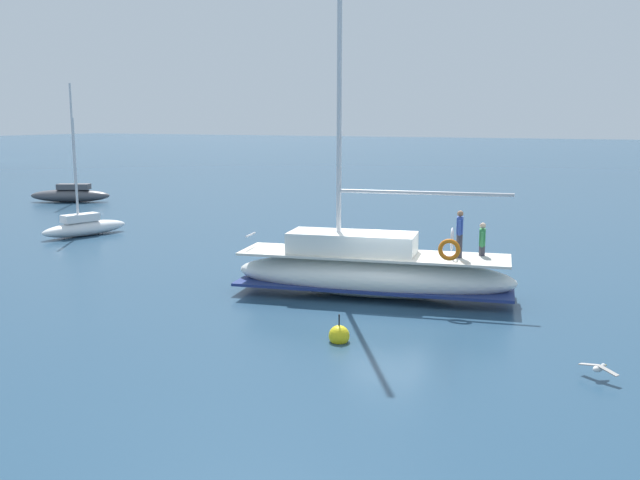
{
  "coord_description": "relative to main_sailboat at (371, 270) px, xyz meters",
  "views": [
    {
      "loc": [
        -21.82,
        -7.91,
        6.03
      ],
      "look_at": [
        0.18,
        2.65,
        1.8
      ],
      "focal_mm": 39.56,
      "sensor_mm": 36.0,
      "label": 1
    }
  ],
  "objects": [
    {
      "name": "ground_plane",
      "position": [
        -0.17,
        -0.72,
        -0.91
      ],
      "size": [
        400.0,
        400.0,
        0.0
      ],
      "primitive_type": "plane",
      "color": "navy"
    },
    {
      "name": "main_sailboat",
      "position": [
        0.0,
        0.0,
        0.0
      ],
      "size": [
        4.2,
        9.88,
        13.32
      ],
      "color": "white",
      "rests_on": "ground"
    },
    {
      "name": "moored_catamaran",
      "position": [
        5.27,
        18.02,
        -0.41
      ],
      "size": [
        4.82,
        2.37,
        6.05
      ],
      "color": "white",
      "rests_on": "ground"
    },
    {
      "name": "moored_ketch_distant",
      "position": [
        16.17,
        29.82,
        -0.3
      ],
      "size": [
        3.7,
        5.75,
        8.48
      ],
      "color": "#4C4C51",
      "rests_on": "ground"
    },
    {
      "name": "seagull",
      "position": [
        -5.04,
        -7.72,
        -0.63
      ],
      "size": [
        0.61,
        0.94,
        0.16
      ],
      "color": "silver",
      "rests_on": "ground"
    },
    {
      "name": "mooring_buoy",
      "position": [
        -5.1,
        -1.11,
        -0.74
      ],
      "size": [
        0.58,
        0.58,
        0.89
      ],
      "color": "yellow",
      "rests_on": "ground"
    }
  ]
}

